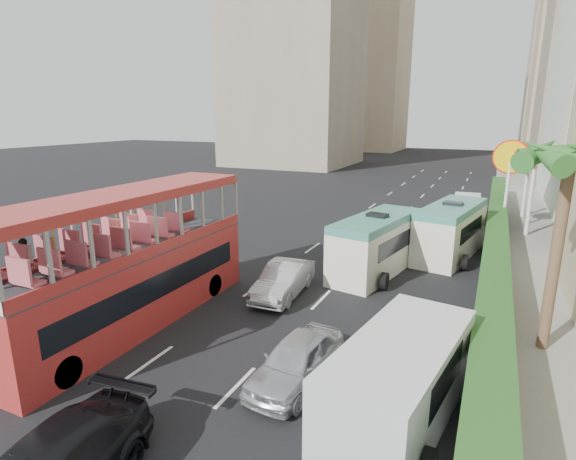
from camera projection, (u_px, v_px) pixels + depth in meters
The scene contains 16 objects.
ground_plane at pixel (278, 357), 14.61m from camera, with size 200.00×200.00×0.00m, color black.
double_decker_bus at pixel (131, 260), 16.42m from camera, with size 2.50×11.00×5.06m, color #B02A27.
car_silver_lane_a at pixel (284, 295), 19.67m from camera, with size 1.51×4.33×1.43m, color silver.
car_silver_lane_b at pixel (297, 381), 13.30m from camera, with size 1.63×4.06×1.38m, color silver.
van_asset at pixel (413, 236), 29.26m from camera, with size 2.42×5.25×1.46m, color silver.
minibus_near at pixel (376, 245), 22.20m from camera, with size 2.15×6.45×2.86m, color silver.
minibus_far at pixel (450, 231), 24.80m from camera, with size 2.19×6.58×2.92m, color silver.
panel_van_near at pixel (400, 381), 11.36m from camera, with size 2.27×5.67×2.27m, color silver.
panel_van_far at pixel (466, 209), 33.08m from camera, with size 1.83×4.58×1.83m, color silver.
sidewalk at pixel (537, 221), 32.93m from camera, with size 6.00×120.00×0.18m, color #99968C.
kerb_wall at pixel (495, 248), 24.24m from camera, with size 0.30×44.00×1.00m, color silver.
hedge at pixel (496, 233), 24.03m from camera, with size 1.10×44.00×0.70m, color #2D6626.
palm_tree at pixel (556, 255), 14.13m from camera, with size 0.36×0.36×6.40m, color brown.
shell_station at pixel (562, 190), 30.10m from camera, with size 6.50×8.00×5.50m, color silver.
tower_far_b at pixel (567, 54), 94.20m from camera, with size 14.00×14.00×40.00m, color #9F927D.
tower_left_b at pixel (369, 42), 96.98m from camera, with size 16.00×16.00×46.00m, color #C1AD8A.
Camera 1 is at (5.78, -11.78, 7.66)m, focal length 28.00 mm.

